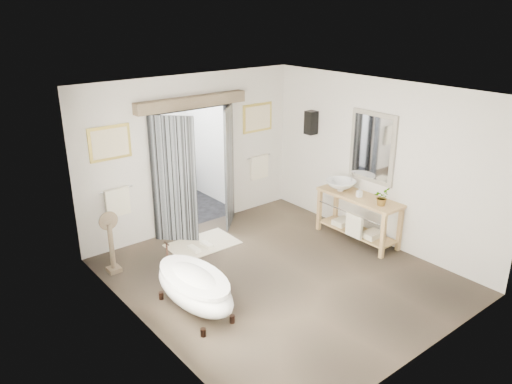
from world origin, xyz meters
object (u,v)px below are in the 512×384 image
at_px(clawfoot_tub, 194,287).
at_px(basin, 341,186).
at_px(rug, 203,244).
at_px(vanity, 358,214).

height_order(clawfoot_tub, basin, basin).
bearing_deg(rug, basin, -27.68).
distance_m(clawfoot_tub, vanity, 3.50).
xyz_separation_m(clawfoot_tub, vanity, (3.50, 0.07, 0.13)).
height_order(rug, basin, basin).
distance_m(clawfoot_tub, rug, 2.10).
xyz_separation_m(clawfoot_tub, rug, (1.21, 1.67, -0.37)).
height_order(vanity, basin, basin).
bearing_deg(basin, vanity, -107.81).
xyz_separation_m(vanity, rug, (-2.29, 1.60, -0.50)).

